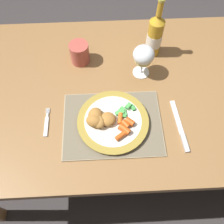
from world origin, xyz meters
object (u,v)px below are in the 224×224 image
object	(u,v)px
dinner_plate	(113,121)
fork	(46,124)
wine_glass	(144,56)
drinking_cup	(80,53)
dining_table	(120,100)
bottle	(155,35)
table_knife	(181,130)

from	to	relation	value
dinner_plate	fork	world-z (taller)	dinner_plate
wine_glass	drinking_cup	world-z (taller)	wine_glass
dining_table	dinner_plate	xyz separation A→B (m)	(-0.04, -0.16, 0.10)
dinner_plate	bottle	size ratio (longest dim) A/B	0.98
table_knife	wine_glass	size ratio (longest dim) A/B	1.49
table_knife	bottle	distance (m)	0.41
table_knife	bottle	size ratio (longest dim) A/B	0.80
table_knife	drinking_cup	distance (m)	0.52
drinking_cup	dinner_plate	bearing A→B (deg)	-68.55
fork	wine_glass	distance (m)	0.46
dinner_plate	fork	distance (m)	0.25
dinner_plate	wine_glass	world-z (taller)	wine_glass
table_knife	wine_glass	world-z (taller)	wine_glass
fork	table_knife	bearing A→B (deg)	-5.46
fork	dinner_plate	bearing A→B (deg)	-1.80
dining_table	table_knife	size ratio (longest dim) A/B	6.99
fork	drinking_cup	bearing A→B (deg)	68.11
dining_table	dinner_plate	bearing A→B (deg)	-104.21
dinner_plate	drinking_cup	xyz separation A→B (m)	(-0.13, 0.32, 0.03)
bottle	dinner_plate	bearing A→B (deg)	-118.66
dinner_plate	fork	xyz separation A→B (m)	(-0.25, 0.01, -0.01)
dining_table	fork	world-z (taller)	fork
fork	wine_glass	bearing A→B (deg)	31.03
bottle	drinking_cup	world-z (taller)	bottle
table_knife	bottle	bearing A→B (deg)	98.47
fork	bottle	world-z (taller)	bottle
dinner_plate	dining_table	bearing A→B (deg)	75.79
dining_table	fork	xyz separation A→B (m)	(-0.29, -0.15, 0.09)
table_knife	fork	bearing A→B (deg)	174.54
table_knife	drinking_cup	xyz separation A→B (m)	(-0.38, 0.36, 0.05)
fork	dining_table	bearing A→B (deg)	27.07
dinner_plate	table_knife	distance (m)	0.25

